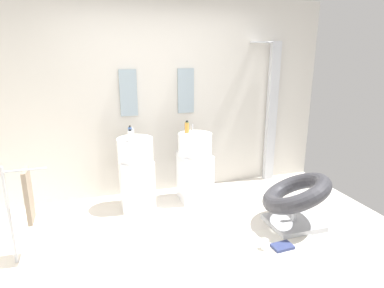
% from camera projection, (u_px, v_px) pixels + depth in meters
% --- Properties ---
extents(ground_plane, '(4.80, 3.60, 0.04)m').
position_uv_depth(ground_plane, '(194.00, 254.00, 3.27)').
color(ground_plane, silver).
extents(rear_partition, '(4.80, 0.10, 2.60)m').
position_uv_depth(rear_partition, '(157.00, 98.00, 4.43)').
color(rear_partition, beige).
rests_on(rear_partition, ground_plane).
extents(pedestal_sink_left, '(0.43, 0.43, 1.00)m').
position_uv_depth(pedestal_sink_left, '(136.00, 172.00, 4.10)').
color(pedestal_sink_left, white).
rests_on(pedestal_sink_left, ground_plane).
extents(pedestal_sink_right, '(0.43, 0.43, 1.00)m').
position_uv_depth(pedestal_sink_right, '(195.00, 166.00, 4.32)').
color(pedestal_sink_right, white).
rests_on(pedestal_sink_right, ground_plane).
extents(vanity_mirror_left, '(0.22, 0.03, 0.59)m').
position_uv_depth(vanity_mirror_left, '(128.00, 93.00, 4.23)').
color(vanity_mirror_left, '#8C9EA8').
extents(vanity_mirror_right, '(0.22, 0.03, 0.59)m').
position_uv_depth(vanity_mirror_right, '(186.00, 91.00, 4.45)').
color(vanity_mirror_right, '#8C9EA8').
extents(shower_column, '(0.49, 0.24, 2.05)m').
position_uv_depth(shower_column, '(271.00, 110.00, 4.85)').
color(shower_column, '#B7BABF').
rests_on(shower_column, ground_plane).
extents(lounge_chair, '(1.09, 1.09, 0.65)m').
position_uv_depth(lounge_chair, '(296.00, 197.00, 3.68)').
color(lounge_chair, '#B7BABF').
rests_on(lounge_chair, ground_plane).
extents(towel_rack, '(0.37, 0.22, 0.95)m').
position_uv_depth(towel_rack, '(25.00, 199.00, 2.99)').
color(towel_rack, '#B7BABF').
rests_on(towel_rack, ground_plane).
extents(area_rug, '(1.30, 0.70, 0.01)m').
position_uv_depth(area_rug, '(261.00, 251.00, 3.27)').
color(area_rug, white).
rests_on(area_rug, ground_plane).
extents(magazine_navy, '(0.22, 0.15, 0.03)m').
position_uv_depth(magazine_navy, '(282.00, 246.00, 3.32)').
color(magazine_navy, navy).
rests_on(magazine_navy, area_rug).
extents(coffee_mug, '(0.07, 0.07, 0.10)m').
position_uv_depth(coffee_mug, '(265.00, 244.00, 3.29)').
color(coffee_mug, white).
rests_on(coffee_mug, area_rug).
extents(soap_bottle_white, '(0.06, 0.06, 0.15)m').
position_uv_depth(soap_bottle_white, '(130.00, 136.00, 3.82)').
color(soap_bottle_white, white).
rests_on(soap_bottle_white, pedestal_sink_left).
extents(soap_bottle_amber, '(0.06, 0.06, 0.16)m').
position_uv_depth(soap_bottle_amber, '(187.00, 127.00, 4.24)').
color(soap_bottle_amber, '#C68C38').
rests_on(soap_bottle_amber, pedestal_sink_right).
extents(soap_bottle_blue, '(0.04, 0.04, 0.19)m').
position_uv_depth(soap_bottle_blue, '(130.00, 134.00, 3.84)').
color(soap_bottle_blue, '#4C72B7').
rests_on(soap_bottle_blue, pedestal_sink_left).
extents(soap_bottle_green, '(0.04, 0.04, 0.16)m').
position_uv_depth(soap_bottle_green, '(187.00, 127.00, 4.24)').
color(soap_bottle_green, '#59996B').
rests_on(soap_bottle_green, pedestal_sink_right).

